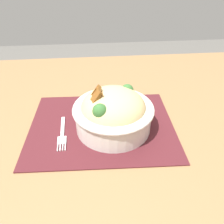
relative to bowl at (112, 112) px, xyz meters
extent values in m
cube|color=olive|center=(0.05, -0.04, -0.07)|extent=(1.26, 0.94, 0.03)
cylinder|color=brown|center=(-0.52, -0.45, -0.46)|extent=(0.04, 0.04, 0.75)
cube|color=#47191E|center=(0.03, -0.01, -0.05)|extent=(0.40, 0.32, 0.00)
cylinder|color=silver|center=(0.00, 0.00, -0.02)|extent=(0.19, 0.19, 0.07)
torus|color=silver|center=(0.00, 0.00, 0.01)|extent=(0.21, 0.21, 0.01)
ellipsoid|color=tan|center=(0.00, 0.00, 0.01)|extent=(0.17, 0.17, 0.10)
sphere|color=#33622D|center=(0.04, 0.05, 0.04)|extent=(0.04, 0.04, 0.04)
sphere|color=#33622D|center=(-0.04, -0.03, 0.04)|extent=(0.03, 0.03, 0.03)
cylinder|color=orange|center=(-0.03, 0.00, 0.03)|extent=(0.02, 0.03, 0.01)
cube|color=brown|center=(0.05, -0.02, 0.05)|extent=(0.04, 0.03, 0.05)
cube|color=brown|center=(0.05, -0.01, 0.05)|extent=(0.04, 0.02, 0.05)
cube|color=brown|center=(0.05, 0.00, 0.05)|extent=(0.04, 0.02, 0.04)
cube|color=brown|center=(0.05, 0.02, 0.05)|extent=(0.04, 0.03, 0.05)
cube|color=silver|center=(0.13, -0.02, -0.05)|extent=(0.01, 0.07, 0.00)
cube|color=silver|center=(0.13, 0.02, -0.05)|extent=(0.01, 0.01, 0.00)
cube|color=silver|center=(0.13, 0.04, -0.05)|extent=(0.02, 0.03, 0.00)
cube|color=silver|center=(0.14, 0.07, -0.05)|extent=(0.00, 0.02, 0.00)
cube|color=silver|center=(0.13, 0.07, -0.05)|extent=(0.00, 0.02, 0.00)
cube|color=silver|center=(0.13, 0.07, -0.05)|extent=(0.00, 0.02, 0.00)
cube|color=silver|center=(0.12, 0.07, -0.05)|extent=(0.00, 0.02, 0.00)
camera|label=1|loc=(0.04, 0.47, 0.33)|focal=36.11mm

